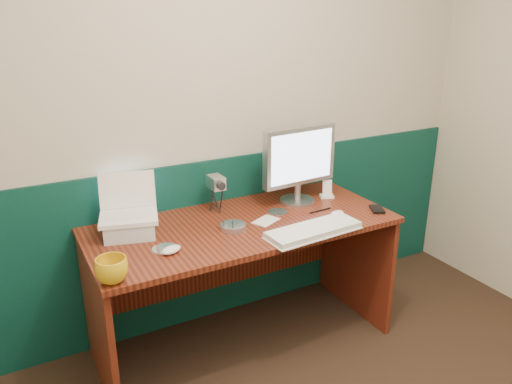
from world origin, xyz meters
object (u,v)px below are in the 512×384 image
desk (243,285)px  camcorder (216,195)px  monitor (298,164)px  laptop (127,198)px  mug (112,270)px  keyboard (313,231)px

desk → camcorder: size_ratio=8.64×
monitor → camcorder: size_ratio=2.49×
laptop → mug: laptop is taller
mug → camcorder: size_ratio=0.73×
monitor → mug: 1.23m
desk → monitor: size_ratio=3.47×
keyboard → mug: bearing=176.2°
camcorder → laptop: bearing=-170.9°
laptop → mug: (-0.18, -0.41, -0.14)m
monitor → mug: size_ratio=3.39×
monitor → camcorder: bearing=163.9°
laptop → keyboard: size_ratio=0.56×
laptop → monitor: monitor is taller
desk → monitor: monitor is taller
monitor → keyboard: 0.48m
monitor → camcorder: monitor is taller
keyboard → mug: mug is taller
keyboard → camcorder: 0.59m
laptop → monitor: (0.97, -0.01, 0.03)m
camcorder → desk: bearing=-77.5°
mug → camcorder: camcorder is taller
laptop → camcorder: (0.51, 0.09, -0.11)m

